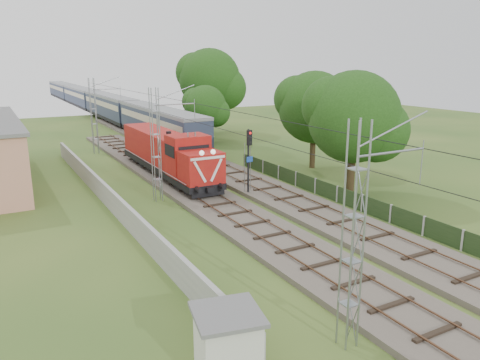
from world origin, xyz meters
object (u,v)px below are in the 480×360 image
locomotive (167,153)px  relay_hut (227,342)px  coach_rake (94,100)px  signal_post (249,151)px

locomotive → relay_hut: 26.42m
coach_rake → relay_hut: size_ratio=38.13×
signal_post → coach_rake: bearing=88.3°
locomotive → coach_rake: locomotive is taller
relay_hut → locomotive: bearing=73.7°
relay_hut → signal_post: bearing=58.2°
coach_rake → locomotive: bearing=-95.5°
locomotive → coach_rake: bearing=84.5°
coach_rake → signal_post: signal_post is taller
locomotive → signal_post: 8.86m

